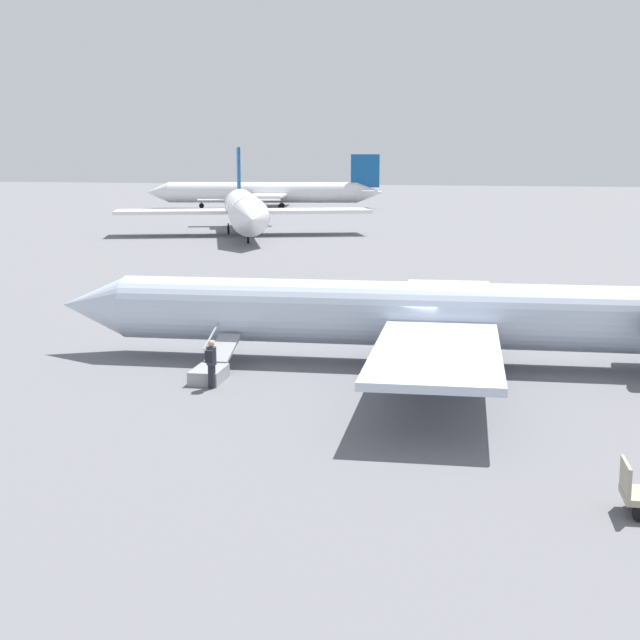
{
  "coord_description": "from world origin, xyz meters",
  "views": [
    {
      "loc": [
        -8.61,
        33.96,
        7.87
      ],
      "look_at": [
        3.36,
        1.48,
        1.8
      ],
      "focal_mm": 50.0,
      "sensor_mm": 36.0,
      "label": 1
    }
  ],
  "objects_px": {
    "airplane_main": "(436,314)",
    "airplane_far_center": "(267,192)",
    "boarding_stairs": "(212,369)",
    "passenger": "(211,361)",
    "airplane_far_right": "(244,209)"
  },
  "relations": [
    {
      "from": "airplane_far_center",
      "to": "airplane_far_right",
      "type": "xyz_separation_m",
      "value": [
        -22.55,
        58.16,
        0.11
      ]
    },
    {
      "from": "airplane_main",
      "to": "boarding_stairs",
      "type": "relative_size",
      "value": 7.25
    },
    {
      "from": "airplane_far_center",
      "to": "boarding_stairs",
      "type": "xyz_separation_m",
      "value": [
        -50.22,
        120.24,
        -2.5
      ]
    },
    {
      "from": "boarding_stairs",
      "to": "passenger",
      "type": "relative_size",
      "value": 2.38
    },
    {
      "from": "airplane_far_right",
      "to": "passenger",
      "type": "xyz_separation_m",
      "value": [
        -28.32,
        63.37,
        -1.98
      ]
    },
    {
      "from": "airplane_main",
      "to": "airplane_far_center",
      "type": "relative_size",
      "value": 0.71
    },
    {
      "from": "passenger",
      "to": "boarding_stairs",
      "type": "bearing_deg",
      "value": 15.87
    },
    {
      "from": "airplane_far_center",
      "to": "airplane_far_right",
      "type": "distance_m",
      "value": 62.38
    },
    {
      "from": "airplane_far_center",
      "to": "passenger",
      "type": "xyz_separation_m",
      "value": [
        -50.87,
        121.53,
        -1.87
      ]
    },
    {
      "from": "airplane_far_center",
      "to": "passenger",
      "type": "bearing_deg",
      "value": 94.78
    },
    {
      "from": "airplane_main",
      "to": "airplane_far_center",
      "type": "xyz_separation_m",
      "value": [
        57.45,
        -114.96,
        0.84
      ]
    },
    {
      "from": "boarding_stairs",
      "to": "passenger",
      "type": "distance_m",
      "value": 1.58
    },
    {
      "from": "airplane_main",
      "to": "airplane_far_right",
      "type": "relative_size",
      "value": 0.84
    },
    {
      "from": "airplane_far_right",
      "to": "passenger",
      "type": "distance_m",
      "value": 69.44
    },
    {
      "from": "airplane_main",
      "to": "airplane_far_right",
      "type": "bearing_deg",
      "value": -69.28
    }
  ]
}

